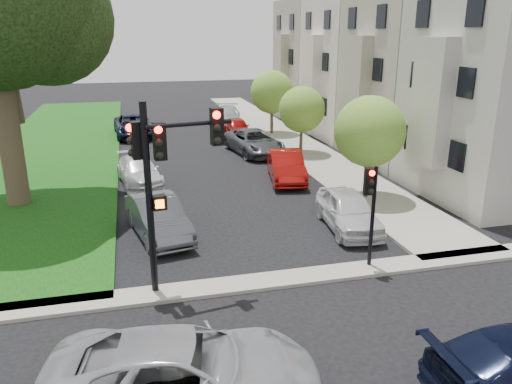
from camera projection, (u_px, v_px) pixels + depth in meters
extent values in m
plane|color=black|center=(301.00, 315.00, 13.72)|extent=(140.00, 140.00, 0.00)
cube|color=#0F3D0A|center=(58.00, 146.00, 33.74)|extent=(8.00, 44.00, 0.12)
cube|color=#A09C8F|center=(281.00, 135.00, 37.43)|extent=(3.50, 44.00, 0.12)
cube|color=#A09C8F|center=(280.00, 280.00, 15.55)|extent=(60.00, 1.00, 0.12)
cube|color=#999997|center=(508.00, 88.00, 22.50)|extent=(7.00, 7.40, 10.00)
cube|color=#999997|center=(431.00, 102.00, 21.75)|extent=(0.70, 2.20, 5.50)
cube|color=black|center=(440.00, 79.00, 21.52)|extent=(0.08, 3.60, 6.00)
cube|color=gray|center=(417.00, 75.00, 29.42)|extent=(7.00, 7.40, 10.00)
cube|color=gray|center=(357.00, 85.00, 28.68)|extent=(0.70, 2.20, 5.50)
cube|color=black|center=(363.00, 67.00, 28.44)|extent=(0.08, 3.60, 6.00)
cube|color=silver|center=(361.00, 67.00, 36.34)|extent=(7.00, 7.40, 10.00)
cube|color=silver|center=(311.00, 75.00, 35.60)|extent=(0.70, 2.20, 5.50)
cube|color=black|center=(316.00, 60.00, 35.36)|extent=(0.08, 3.60, 6.00)
cube|color=#B1AD95|center=(323.00, 61.00, 43.27)|extent=(7.00, 7.40, 10.00)
cube|color=#B1AD95|center=(281.00, 68.00, 42.52)|extent=(0.70, 2.20, 5.50)
cube|color=black|center=(284.00, 56.00, 42.28)|extent=(0.08, 3.60, 6.00)
cylinder|color=brown|center=(8.00, 127.00, 21.36)|extent=(0.97, 0.97, 7.07)
sphere|color=black|center=(46.00, 19.00, 21.28)|extent=(5.66, 5.66, 5.66)
cylinder|color=brown|center=(367.00, 175.00, 22.90)|extent=(0.23, 0.23, 2.28)
sphere|color=#5D8E39|center=(370.00, 131.00, 22.27)|extent=(3.19, 3.19, 3.19)
cylinder|color=brown|center=(301.00, 139.00, 31.38)|extent=(0.20, 0.20, 2.04)
sphere|color=#5D8E39|center=(302.00, 109.00, 30.82)|extent=(2.86, 2.86, 2.86)
cylinder|color=brown|center=(272.00, 120.00, 37.54)|extent=(0.23, 0.23, 2.28)
sphere|color=#5D8E39|center=(272.00, 92.00, 36.92)|extent=(3.19, 3.19, 3.19)
cylinder|color=black|center=(149.00, 203.00, 13.99)|extent=(0.23, 0.23, 5.69)
cylinder|color=black|center=(189.00, 124.00, 13.61)|extent=(2.40, 0.51, 0.13)
cube|color=black|center=(160.00, 141.00, 13.55)|extent=(0.37, 0.33, 1.04)
cube|color=black|center=(217.00, 127.00, 13.82)|extent=(0.37, 0.33, 1.04)
cube|color=black|center=(137.00, 140.00, 13.66)|extent=(0.33, 0.37, 1.04)
sphere|color=#FF0C05|center=(159.00, 130.00, 13.29)|extent=(0.22, 0.22, 0.22)
sphere|color=black|center=(161.00, 155.00, 13.50)|extent=(0.22, 0.22, 0.22)
cube|color=black|center=(159.00, 202.00, 14.06)|extent=(0.42, 0.33, 0.42)
cube|color=#FF5905|center=(160.00, 204.00, 13.92)|extent=(0.24, 0.03, 0.24)
cylinder|color=black|center=(372.00, 219.00, 15.96)|extent=(0.15, 0.15, 3.45)
cube|color=black|center=(369.00, 181.00, 15.52)|extent=(0.32, 0.29, 0.86)
sphere|color=#FF0C05|center=(371.00, 173.00, 15.30)|extent=(0.18, 0.18, 0.18)
imported|color=#999BA0|center=(184.00, 373.00, 10.19)|extent=(6.02, 3.59, 1.57)
imported|color=silver|center=(348.00, 210.00, 19.56)|extent=(2.22, 4.57, 1.50)
imported|color=maroon|center=(286.00, 166.00, 25.96)|extent=(2.46, 4.92, 1.55)
imported|color=#3F4247|center=(254.00, 142.00, 31.70)|extent=(3.29, 5.76, 1.52)
imported|color=maroon|center=(237.00, 127.00, 37.11)|extent=(1.60, 3.95, 1.35)
imported|color=#999BA0|center=(227.00, 116.00, 41.35)|extent=(3.22, 5.66, 1.55)
imported|color=#3F4247|center=(158.00, 218.00, 18.80)|extent=(2.47, 4.79, 1.50)
imported|color=silver|center=(139.00, 171.00, 25.41)|extent=(2.47, 4.83, 1.34)
imported|color=black|center=(134.00, 126.00, 36.90)|extent=(3.01, 5.88, 1.59)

